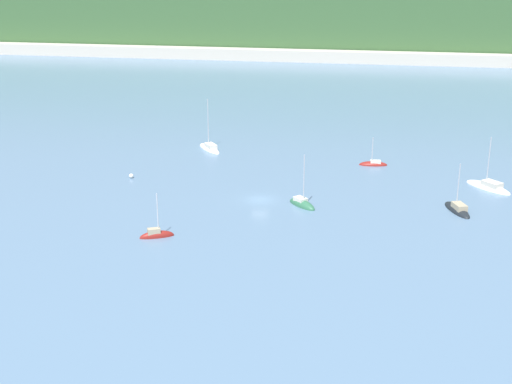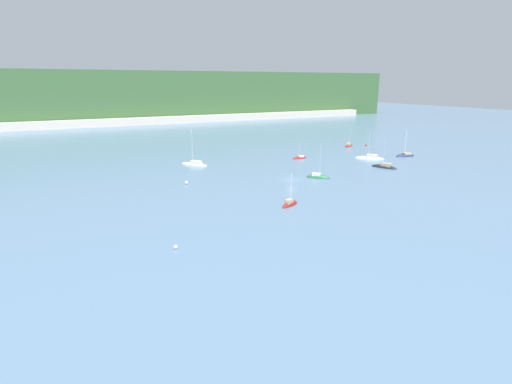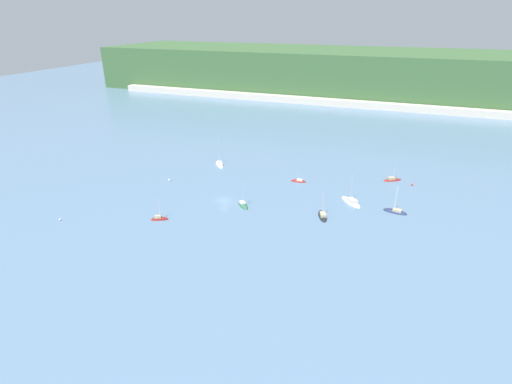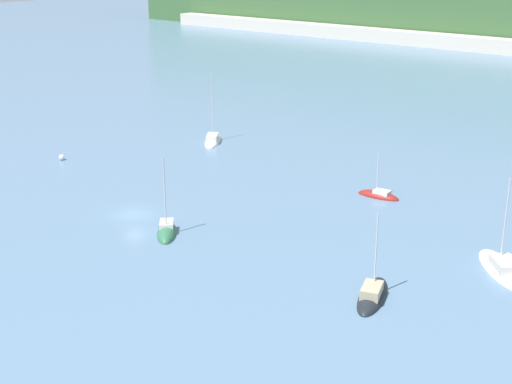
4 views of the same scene
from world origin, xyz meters
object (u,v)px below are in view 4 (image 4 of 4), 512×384
object	(u,v)px
sailboat_4	(502,269)
sailboat_1	(213,141)
mooring_buoy_1	(62,157)
sailboat_5	(372,296)
sailboat_0	(379,196)
sailboat_3	(167,233)

from	to	relation	value
sailboat_4	sailboat_1	bearing A→B (deg)	29.84
sailboat_4	mooring_buoy_1	world-z (taller)	sailboat_4
mooring_buoy_1	sailboat_5	bearing A→B (deg)	-7.37
sailboat_5	sailboat_1	bearing A→B (deg)	37.78
mooring_buoy_1	sailboat_0	bearing A→B (deg)	20.42
mooring_buoy_1	sailboat_4	bearing A→B (deg)	4.88
sailboat_1	sailboat_4	xyz separation A→B (m)	(51.15, -15.44, -0.01)
sailboat_3	sailboat_5	xyz separation A→B (m)	(23.37, 1.68, 0.03)
sailboat_4	mooring_buoy_1	size ratio (longest dim) A/B	12.04
sailboat_0	sailboat_5	bearing A→B (deg)	114.56
sailboat_1	sailboat_4	distance (m)	53.42
sailboat_4	mooring_buoy_1	distance (m)	60.26
sailboat_1	sailboat_4	world-z (taller)	sailboat_1
sailboat_1	sailboat_3	distance (m)	36.44
sailboat_3	mooring_buoy_1	bearing A→B (deg)	-150.24
sailboat_4	mooring_buoy_1	bearing A→B (deg)	51.52
sailboat_1	mooring_buoy_1	xyz separation A→B (m)	(-8.90, -20.57, 0.26)
sailboat_0	mooring_buoy_1	distance (m)	43.72
sailboat_0	mooring_buoy_1	bearing A→B (deg)	14.58
sailboat_1	sailboat_5	bearing A→B (deg)	-158.26
sailboat_0	sailboat_5	world-z (taller)	sailboat_5
sailboat_0	sailboat_3	world-z (taller)	sailboat_3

